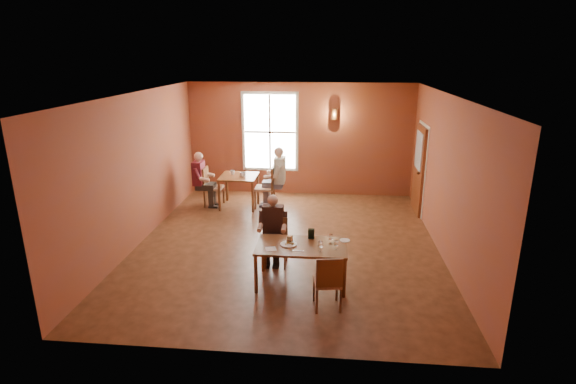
# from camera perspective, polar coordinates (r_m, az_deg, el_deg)

# --- Properties ---
(ground) EXTENTS (6.00, 7.00, 0.01)m
(ground) POSITION_cam_1_polar(r_m,az_deg,el_deg) (9.21, -0.12, -6.62)
(ground) COLOR brown
(ground) RESTS_ON ground
(wall_back) EXTENTS (6.00, 0.04, 3.00)m
(wall_back) POSITION_cam_1_polar(r_m,az_deg,el_deg) (12.11, 1.51, 6.67)
(wall_back) COLOR brown
(wall_back) RESTS_ON ground
(wall_front) EXTENTS (6.00, 0.04, 3.00)m
(wall_front) POSITION_cam_1_polar(r_m,az_deg,el_deg) (5.42, -3.80, -7.05)
(wall_front) COLOR brown
(wall_front) RESTS_ON ground
(wall_left) EXTENTS (0.04, 7.00, 3.00)m
(wall_left) POSITION_cam_1_polar(r_m,az_deg,el_deg) (9.47, -18.52, 2.76)
(wall_left) COLOR brown
(wall_left) RESTS_ON ground
(wall_right) EXTENTS (0.04, 7.00, 3.00)m
(wall_right) POSITION_cam_1_polar(r_m,az_deg,el_deg) (8.93, 19.41, 1.83)
(wall_right) COLOR brown
(wall_right) RESTS_ON ground
(ceiling) EXTENTS (6.00, 7.00, 0.04)m
(ceiling) POSITION_cam_1_polar(r_m,az_deg,el_deg) (8.45, -0.13, 12.32)
(ceiling) COLOR white
(ceiling) RESTS_ON wall_back
(window) EXTENTS (1.36, 0.10, 1.96)m
(window) POSITION_cam_1_polar(r_m,az_deg,el_deg) (12.11, -2.31, 7.62)
(window) COLOR white
(window) RESTS_ON wall_back
(door) EXTENTS (0.12, 1.04, 2.10)m
(door) POSITION_cam_1_polar(r_m,az_deg,el_deg) (11.21, 16.23, 2.75)
(door) COLOR maroon
(door) RESTS_ON ground
(wall_sconce) EXTENTS (0.16, 0.16, 0.28)m
(wall_sconce) POSITION_cam_1_polar(r_m,az_deg,el_deg) (11.87, 5.91, 9.79)
(wall_sconce) COLOR brown
(wall_sconce) RESTS_ON wall_back
(main_table) EXTENTS (1.49, 0.84, 0.70)m
(main_table) POSITION_cam_1_polar(r_m,az_deg,el_deg) (7.59, 1.70, -9.20)
(main_table) COLOR brown
(main_table) RESTS_ON ground
(chair_diner_main) EXTENTS (0.38, 0.38, 0.87)m
(chair_diner_main) POSITION_cam_1_polar(r_m,az_deg,el_deg) (8.18, -1.50, -6.50)
(chair_diner_main) COLOR brown
(chair_diner_main) RESTS_ON ground
(diner_main) EXTENTS (0.49, 0.49, 1.23)m
(diner_main) POSITION_cam_1_polar(r_m,az_deg,el_deg) (8.08, -1.54, -5.40)
(diner_main) COLOR black
(diner_main) RESTS_ON ground
(chair_empty) EXTENTS (0.45, 0.45, 0.89)m
(chair_empty) POSITION_cam_1_polar(r_m,az_deg,el_deg) (6.91, 5.02, -11.16)
(chair_empty) COLOR #422416
(chair_empty) RESTS_ON ground
(plate_food) EXTENTS (0.36, 0.36, 0.04)m
(plate_food) POSITION_cam_1_polar(r_m,az_deg,el_deg) (7.45, 0.07, -6.59)
(plate_food) COLOR silver
(plate_food) RESTS_ON main_table
(sandwich) EXTENTS (0.10, 0.10, 0.10)m
(sandwich) POSITION_cam_1_polar(r_m,az_deg,el_deg) (7.53, 0.21, -6.05)
(sandwich) COLOR tan
(sandwich) RESTS_ON main_table
(goblet_a) EXTENTS (0.10, 0.10, 0.18)m
(goblet_a) POSITION_cam_1_polar(r_m,az_deg,el_deg) (7.48, 5.46, -5.93)
(goblet_a) COLOR silver
(goblet_a) RESTS_ON main_table
(goblet_b) EXTENTS (0.07, 0.07, 0.17)m
(goblet_b) POSITION_cam_1_polar(r_m,az_deg,el_deg) (7.28, 6.12, -6.68)
(goblet_b) COLOR white
(goblet_b) RESTS_ON main_table
(goblet_c) EXTENTS (0.08, 0.08, 0.19)m
(goblet_c) POSITION_cam_1_polar(r_m,az_deg,el_deg) (7.19, 4.15, -6.87)
(goblet_c) COLOR white
(goblet_c) RESTS_ON main_table
(menu_stand) EXTENTS (0.11, 0.06, 0.18)m
(menu_stand) POSITION_cam_1_polar(r_m,az_deg,el_deg) (7.66, 2.98, -5.33)
(menu_stand) COLOR black
(menu_stand) RESTS_ON main_table
(knife) EXTENTS (0.19, 0.02, 0.00)m
(knife) POSITION_cam_1_polar(r_m,az_deg,el_deg) (7.24, 1.29, -7.48)
(knife) COLOR silver
(knife) RESTS_ON main_table
(napkin) EXTENTS (0.21, 0.21, 0.01)m
(napkin) POSITION_cam_1_polar(r_m,az_deg,el_deg) (7.30, -2.20, -7.23)
(napkin) COLOR white
(napkin) RESTS_ON main_table
(side_plate) EXTENTS (0.21, 0.21, 0.01)m
(side_plate) POSITION_cam_1_polar(r_m,az_deg,el_deg) (7.66, 7.24, -6.11)
(side_plate) COLOR silver
(side_plate) RESTS_ON main_table
(second_table) EXTENTS (0.91, 0.91, 0.80)m
(second_table) POSITION_cam_1_polar(r_m,az_deg,el_deg) (11.35, -6.21, 0.12)
(second_table) COLOR brown
(second_table) RESTS_ON ground
(chair_diner_white) EXTENTS (0.47, 0.47, 1.05)m
(chair_diner_white) POSITION_cam_1_polar(r_m,az_deg,el_deg) (11.21, -2.97, 0.65)
(chair_diner_white) COLOR #432615
(chair_diner_white) RESTS_ON ground
(diner_white) EXTENTS (0.59, 0.59, 1.47)m
(diner_white) POSITION_cam_1_polar(r_m,az_deg,el_deg) (11.14, -2.83, 1.67)
(diner_white) COLOR silver
(diner_white) RESTS_ON ground
(chair_diner_maroon) EXTENTS (0.44, 0.44, 0.99)m
(chair_diner_maroon) POSITION_cam_1_polar(r_m,az_deg,el_deg) (11.47, -9.40, 0.68)
(chair_diner_maroon) COLOR brown
(chair_diner_maroon) RESTS_ON ground
(diner_maroon) EXTENTS (0.54, 0.54, 1.35)m
(diner_maroon) POSITION_cam_1_polar(r_m,az_deg,el_deg) (11.43, -9.59, 1.55)
(diner_maroon) COLOR maroon
(diner_maroon) RESTS_ON ground
(cup_a) EXTENTS (0.19, 0.19, 0.11)m
(cup_a) POSITION_cam_1_polar(r_m,az_deg,el_deg) (11.13, -5.74, 2.23)
(cup_a) COLOR white
(cup_a) RESTS_ON second_table
(cup_b) EXTENTS (0.13, 0.13, 0.10)m
(cup_b) POSITION_cam_1_polar(r_m,az_deg,el_deg) (11.37, -7.06, 2.48)
(cup_b) COLOR silver
(cup_b) RESTS_ON second_table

